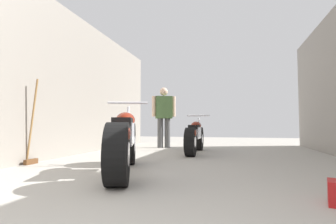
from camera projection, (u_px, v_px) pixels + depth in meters
ground_plane at (196, 162)px, 4.28m from camera, size 18.09×18.09×0.00m
garage_partition_left at (65, 82)px, 5.01m from camera, size 0.08×8.29×2.95m
motorcycle_maroon_cruiser at (123, 141)px, 3.24m from camera, size 0.97×2.06×0.99m
motorcycle_black_naked at (195, 137)px, 5.60m from camera, size 0.55×1.87×0.87m
mechanic_in_blue at (164, 113)px, 7.02m from camera, size 0.65×0.40×1.67m
push_broom at (32, 141)px, 4.00m from camera, size 0.20×0.24×1.36m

